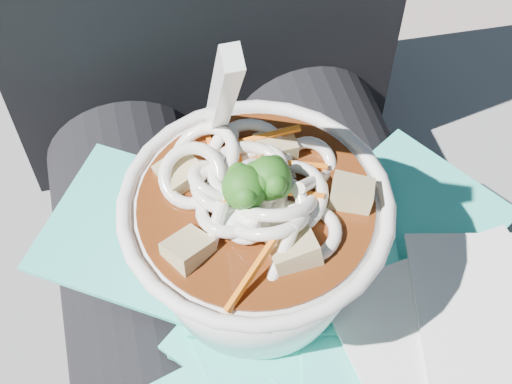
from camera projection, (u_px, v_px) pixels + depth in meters
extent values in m
cube|color=slate|center=(240.00, 343.00, 0.87)|extent=(1.03, 0.56, 0.44)
cylinder|color=black|center=(385.00, 335.00, 0.56)|extent=(0.14, 0.48, 0.14)
cube|color=#31CFBA|center=(401.00, 224.00, 0.53)|extent=(0.18, 0.17, 0.00)
cube|color=#31CFBA|center=(293.00, 318.00, 0.48)|extent=(0.18, 0.17, 0.00)
cube|color=#31CFBA|center=(320.00, 378.00, 0.46)|extent=(0.17, 0.17, 0.00)
cube|color=#31CFBA|center=(359.00, 326.00, 0.48)|extent=(0.27, 0.27, 0.00)
cube|color=#31CFBA|center=(309.00, 355.00, 0.46)|extent=(0.16, 0.19, 0.00)
cube|color=#31CFBA|center=(430.00, 349.00, 0.46)|extent=(0.19, 0.17, 0.00)
cube|color=#31CFBA|center=(162.00, 235.00, 0.51)|extent=(0.20, 0.19, 0.00)
cube|color=#31CFBA|center=(294.00, 243.00, 0.50)|extent=(0.17, 0.17, 0.00)
cube|color=white|center=(468.00, 350.00, 0.45)|extent=(0.16, 0.16, 0.00)
cube|color=white|center=(504.00, 308.00, 0.47)|extent=(0.14, 0.14, 0.00)
torus|color=white|center=(256.00, 204.00, 0.41)|extent=(0.16, 0.16, 0.01)
cylinder|color=#4D200B|center=(256.00, 207.00, 0.42)|extent=(0.14, 0.14, 0.01)
torus|color=white|center=(249.00, 159.00, 0.43)|extent=(0.07, 0.07, 0.03)
torus|color=white|center=(261.00, 170.00, 0.42)|extent=(0.05, 0.05, 0.02)
torus|color=white|center=(280.00, 205.00, 0.40)|extent=(0.05, 0.05, 0.02)
torus|color=white|center=(192.00, 176.00, 0.41)|extent=(0.05, 0.04, 0.03)
torus|color=white|center=(283.00, 200.00, 0.41)|extent=(0.06, 0.06, 0.03)
torus|color=white|center=(248.00, 174.00, 0.41)|extent=(0.07, 0.07, 0.01)
torus|color=white|center=(223.00, 189.00, 0.41)|extent=(0.05, 0.05, 0.02)
torus|color=white|center=(230.00, 213.00, 0.40)|extent=(0.05, 0.05, 0.02)
torus|color=white|center=(306.00, 234.00, 0.40)|extent=(0.05, 0.05, 0.02)
torus|color=white|center=(270.00, 220.00, 0.40)|extent=(0.05, 0.05, 0.03)
torus|color=white|center=(308.00, 164.00, 0.43)|extent=(0.05, 0.05, 0.02)
torus|color=white|center=(242.00, 200.00, 0.41)|extent=(0.05, 0.05, 0.03)
torus|color=white|center=(260.00, 189.00, 0.41)|extent=(0.04, 0.04, 0.04)
torus|color=white|center=(216.00, 181.00, 0.41)|extent=(0.04, 0.05, 0.03)
torus|color=white|center=(276.00, 202.00, 0.40)|extent=(0.06, 0.05, 0.04)
torus|color=white|center=(204.00, 158.00, 0.43)|extent=(0.06, 0.06, 0.04)
cylinder|color=white|center=(315.00, 181.00, 0.41)|extent=(0.03, 0.03, 0.03)
cylinder|color=white|center=(263.00, 210.00, 0.40)|extent=(0.03, 0.04, 0.02)
cylinder|color=white|center=(215.00, 229.00, 0.39)|extent=(0.02, 0.03, 0.03)
cylinder|color=white|center=(230.00, 171.00, 0.42)|extent=(0.04, 0.03, 0.01)
cylinder|color=white|center=(282.00, 254.00, 0.39)|extent=(0.03, 0.03, 0.03)
cylinder|color=white|center=(230.00, 155.00, 0.43)|extent=(0.02, 0.03, 0.01)
cylinder|color=#659246|center=(269.00, 191.00, 0.41)|extent=(0.01, 0.01, 0.02)
sphere|color=#164E11|center=(269.00, 178.00, 0.40)|extent=(0.03, 0.03, 0.03)
sphere|color=#164E11|center=(280.00, 187.00, 0.40)|extent=(0.01, 0.01, 0.01)
sphere|color=#164E11|center=(255.00, 172.00, 0.40)|extent=(0.01, 0.01, 0.01)
sphere|color=#164E11|center=(275.00, 166.00, 0.40)|extent=(0.01, 0.01, 0.01)
sphere|color=#164E11|center=(276.00, 185.00, 0.39)|extent=(0.01, 0.01, 0.01)
cylinder|color=#659246|center=(245.00, 200.00, 0.40)|extent=(0.01, 0.01, 0.02)
sphere|color=#164E11|center=(245.00, 188.00, 0.40)|extent=(0.03, 0.03, 0.03)
sphere|color=#164E11|center=(239.00, 174.00, 0.40)|extent=(0.01, 0.01, 0.01)
sphere|color=#164E11|center=(246.00, 197.00, 0.39)|extent=(0.01, 0.01, 0.01)
sphere|color=#164E11|center=(258.00, 182.00, 0.40)|extent=(0.01, 0.01, 0.01)
sphere|color=#164E11|center=(260.00, 183.00, 0.39)|extent=(0.01, 0.01, 0.01)
cube|color=orange|center=(288.00, 164.00, 0.42)|extent=(0.05, 0.02, 0.01)
cube|color=orange|center=(264.00, 137.00, 0.43)|extent=(0.05, 0.01, 0.01)
cube|color=orange|center=(242.00, 165.00, 0.42)|extent=(0.01, 0.05, 0.02)
cube|color=orange|center=(218.00, 169.00, 0.42)|extent=(0.00, 0.06, 0.01)
cube|color=orange|center=(253.00, 272.00, 0.38)|extent=(0.04, 0.03, 0.02)
cube|color=orange|center=(280.00, 190.00, 0.41)|extent=(0.05, 0.03, 0.01)
cube|color=orange|center=(260.00, 159.00, 0.43)|extent=(0.04, 0.01, 0.01)
cube|color=tan|center=(351.00, 194.00, 0.41)|extent=(0.03, 0.03, 0.02)
cube|color=tan|center=(275.00, 148.00, 0.43)|extent=(0.02, 0.02, 0.02)
cube|color=tan|center=(181.00, 174.00, 0.42)|extent=(0.03, 0.03, 0.02)
cube|color=tan|center=(188.00, 251.00, 0.39)|extent=(0.03, 0.03, 0.02)
cube|color=tan|center=(293.00, 249.00, 0.39)|extent=(0.03, 0.03, 0.02)
ellipsoid|color=white|center=(243.00, 216.00, 0.40)|extent=(0.03, 0.04, 0.01)
cube|color=white|center=(222.00, 97.00, 0.39)|extent=(0.01, 0.07, 0.12)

